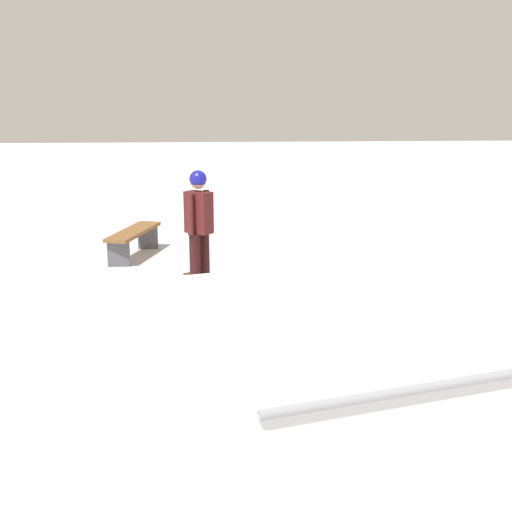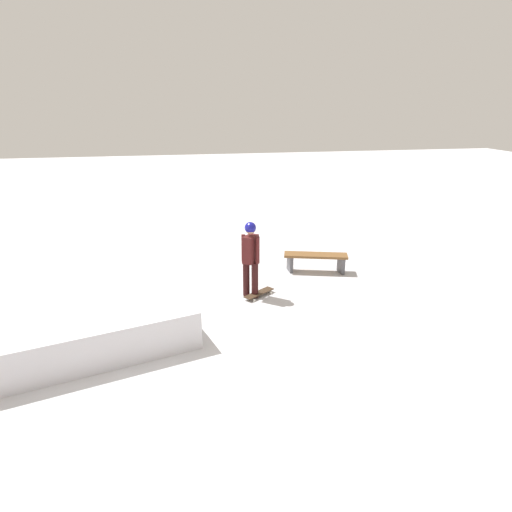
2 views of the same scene
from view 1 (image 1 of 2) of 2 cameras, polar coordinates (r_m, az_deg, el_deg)
name	(u,v)px [view 1 (image 1 of 2)]	position (r m, az deg, el deg)	size (l,w,h in m)	color
ground_plane	(342,345)	(7.81, 7.33, -7.48)	(60.00, 60.00, 0.00)	silver
skate_ramp	(343,368)	(6.39, 7.38, -9.42)	(5.90, 3.95, 0.74)	silver
skater	(199,220)	(9.71, -4.88, 3.06)	(0.41, 0.43, 1.73)	black
skateboard	(203,279)	(10.11, -4.51, -1.93)	(0.77, 0.63, 0.09)	#3F2D1E
park_bench	(134,237)	(11.78, -10.35, 1.61)	(1.65, 0.83, 0.48)	brown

